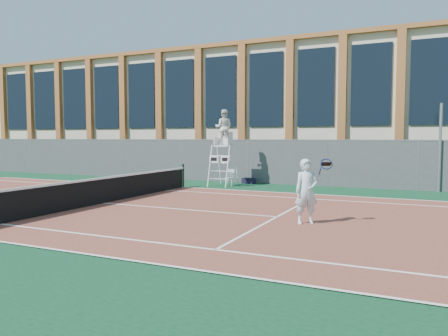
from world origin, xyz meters
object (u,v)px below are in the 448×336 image
at_px(umpire_chair, 224,130).
at_px(plastic_chair, 230,176).
at_px(steel_pole, 440,148).
at_px(tennis_player, 307,191).

height_order(umpire_chair, plastic_chair, umpire_chair).
relative_size(umpire_chair, plastic_chair, 4.67).
bearing_deg(plastic_chair, umpire_chair, -156.48).
height_order(steel_pole, plastic_chair, steel_pole).
distance_m(steel_pole, tennis_player, 9.99).
bearing_deg(steel_pole, plastic_chair, -170.53).
bearing_deg(tennis_player, steel_pole, 69.86).
height_order(steel_pole, umpire_chair, steel_pole).
relative_size(steel_pole, umpire_chair, 1.02).
height_order(plastic_chair, tennis_player, tennis_player).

